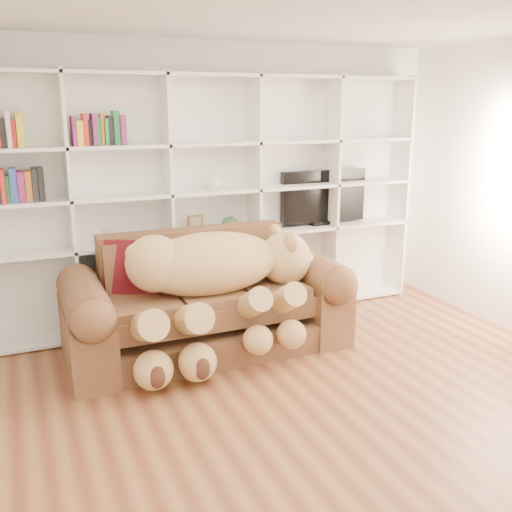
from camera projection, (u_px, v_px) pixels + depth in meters
name	position (u px, v px, depth m)	size (l,w,h in m)	color
floor	(330.00, 432.00, 3.79)	(5.00, 5.00, 0.00)	brown
wall_back	(206.00, 183.00, 5.66)	(5.00, 0.02, 2.70)	white
bookshelf	(187.00, 191.00, 5.45)	(4.43, 0.35, 2.40)	white
sofa	(206.00, 307.00, 5.02)	(2.41, 1.04, 1.01)	brown
teddy_bear	(215.00, 278.00, 4.76)	(1.82, 0.99, 1.05)	tan
throw_pillow	(134.00, 268.00, 4.85)	(0.48, 0.16, 0.48)	#500D0E
gift_box	(317.00, 314.00, 5.55)	(0.32, 0.30, 0.26)	red
tv	(323.00, 198.00, 6.06)	(0.98, 0.18, 0.58)	black
picture_frame	(195.00, 225.00, 5.51)	(0.16, 0.03, 0.20)	brown
green_vase	(230.00, 225.00, 5.66)	(0.17, 0.17, 0.17)	#2D5936
figurine_tall	(106.00, 237.00, 5.19)	(0.07, 0.07, 0.15)	beige
figurine_short	(126.00, 237.00, 5.27)	(0.06, 0.06, 0.11)	beige
snow_globe	(149.00, 235.00, 5.35)	(0.10, 0.10, 0.10)	silver
shelf_vase	(212.00, 181.00, 5.47)	(0.16, 0.16, 0.17)	silver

